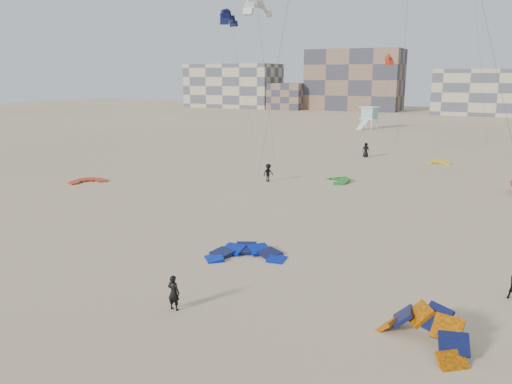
% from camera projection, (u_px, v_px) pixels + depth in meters
% --- Properties ---
extents(ground, '(320.00, 320.00, 0.00)m').
position_uv_depth(ground, '(218.00, 295.00, 24.10)').
color(ground, '#CBAD88').
rests_on(ground, ground).
extents(kite_ground_blue, '(5.63, 5.74, 1.55)m').
position_uv_depth(kite_ground_blue, '(246.00, 257.00, 29.12)').
color(kite_ground_blue, '#0020D6').
rests_on(kite_ground_blue, ground).
extents(kite_ground_orange, '(5.25, 5.26, 3.74)m').
position_uv_depth(kite_ground_orange, '(423.00, 344.00, 19.70)').
color(kite_ground_orange, '#F16D00').
rests_on(kite_ground_orange, ground).
extents(kite_ground_red, '(4.71, 4.68, 0.60)m').
position_uv_depth(kite_ground_red, '(88.00, 182.00, 49.59)').
color(kite_ground_red, red).
rests_on(kite_ground_red, ground).
extents(kite_ground_green, '(4.46, 4.39, 1.26)m').
position_uv_depth(kite_ground_green, '(337.00, 182.00, 49.84)').
color(kite_ground_green, '#1A7F1B').
rests_on(kite_ground_green, ground).
extents(kite_ground_yellow, '(2.65, 2.83, 1.21)m').
position_uv_depth(kite_ground_yellow, '(438.00, 164.00, 59.84)').
color(kite_ground_yellow, '#E9AA07').
rests_on(kite_ground_yellow, ground).
extents(kitesurfer_main, '(0.61, 0.40, 1.66)m').
position_uv_depth(kitesurfer_main, '(174.00, 293.00, 22.39)').
color(kitesurfer_main, black).
rests_on(kitesurfer_main, ground).
extents(kitesurfer_c, '(1.16, 1.34, 1.80)m').
position_uv_depth(kitesurfer_c, '(268.00, 173.00, 49.65)').
color(kitesurfer_c, black).
rests_on(kitesurfer_c, ground).
extents(kitesurfer_e, '(1.08, 0.88, 1.90)m').
position_uv_depth(kitesurfer_e, '(366.00, 150.00, 64.50)').
color(kitesurfer_e, black).
rests_on(kitesurfer_e, ground).
extents(kite_fly_grey, '(4.37, 5.31, 17.28)m').
position_uv_depth(kite_fly_grey, '(258.00, 9.00, 51.01)').
color(kite_fly_grey, white).
rests_on(kite_fly_grey, ground).
extents(kite_fly_navy, '(5.73, 4.54, 18.45)m').
position_uv_depth(kite_fly_navy, '(229.00, 19.00, 69.70)').
color(kite_fly_navy, '#110E44').
rests_on(kite_fly_navy, ground).
extents(kite_fly_red, '(3.78, 5.89, 12.62)m').
position_uv_depth(kite_fly_red, '(389.00, 61.00, 75.86)').
color(kite_fly_red, red).
rests_on(kite_fly_red, ground).
extents(lifeguard_tower_far, '(3.71, 6.29, 4.33)m').
position_uv_depth(lifeguard_tower_far, '(369.00, 118.00, 98.90)').
color(lifeguard_tower_far, white).
rests_on(lifeguard_tower_far, ground).
extents(condo_west_a, '(30.00, 15.00, 14.00)m').
position_uv_depth(condo_west_a, '(233.00, 86.00, 166.16)').
color(condo_west_a, tan).
rests_on(condo_west_a, ground).
extents(condo_west_b, '(28.00, 14.00, 18.00)m').
position_uv_depth(condo_west_b, '(355.00, 80.00, 152.07)').
color(condo_west_b, '#7E5F4C').
rests_on(condo_west_b, ground).
extents(condo_mid, '(32.00, 16.00, 12.00)m').
position_uv_depth(condo_mid, '(498.00, 92.00, 132.13)').
color(condo_mid, tan).
rests_on(condo_mid, ground).
extents(condo_fill_left, '(12.00, 10.00, 8.00)m').
position_uv_depth(condo_fill_left, '(286.00, 96.00, 156.53)').
color(condo_fill_left, '#7E5F4C').
rests_on(condo_fill_left, ground).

